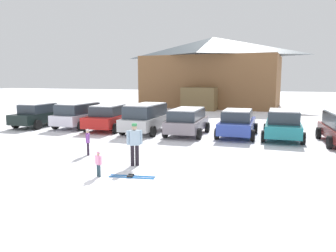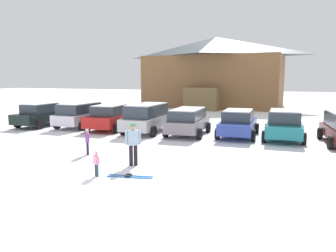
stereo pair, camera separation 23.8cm
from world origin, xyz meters
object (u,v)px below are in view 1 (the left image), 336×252
Objects in this scene: parked_grey_wagon at (187,121)px; ski_lodge at (212,72)px; parked_red_sedan at (109,117)px; parked_teal_hatchback at (283,124)px; pair_of_skis at (132,176)px; parked_black_sedan at (40,115)px; parked_blue_hatchback at (237,123)px; skier_adult_in_blue_parka at (135,142)px; parked_white_suv at (78,114)px; skier_child_in_purple_jacket at (88,141)px; skier_child_in_pink_snowsuit at (98,163)px; parked_silver_wagon at (146,117)px.

ski_lodge is at bearing 97.72° from parked_grey_wagon.
parked_red_sedan is 10.86m from parked_teal_hatchback.
parked_red_sedan is at bearing -97.39° from ski_lodge.
ski_lodge is 9.98× the size of pair_of_skis.
parked_grey_wagon is 2.55× the size of pair_of_skis.
parked_red_sedan is 5.45m from parked_grey_wagon.
pair_of_skis is (11.36, -8.81, -0.81)m from parked_black_sedan.
parked_black_sedan reaches higher than parked_blue_hatchback.
parked_teal_hatchback is (10.86, 0.23, -0.00)m from parked_red_sedan.
parked_red_sedan is 9.39m from skier_adult_in_blue_parka.
parked_black_sedan is at bearing -177.35° from parked_red_sedan.
parked_black_sedan is 13.76m from parked_blue_hatchback.
ski_lodge is at bearing 96.42° from pair_of_skis.
skier_child_in_purple_jacket is (5.20, -6.90, -0.26)m from parked_white_suv.
parked_red_sedan reaches higher than skier_child_in_pink_snowsuit.
parked_silver_wagon is at bearing 102.91° from skier_child_in_pink_snowsuit.
parked_teal_hatchback is at bearing 55.46° from skier_adult_in_blue_parka.
parked_teal_hatchback reaches higher than parked_red_sedan.
parked_silver_wagon is 1.10× the size of parked_grey_wagon.
parked_white_suv is at bearing -104.24° from ski_lodge.
parked_black_sedan is at bearing -172.10° from parked_white_suv.
parked_black_sedan reaches higher than pair_of_skis.
parked_silver_wagon is at bearing -176.79° from parked_teal_hatchback.
parked_teal_hatchback is (2.52, 0.00, 0.03)m from parked_blue_hatchback.
skier_child_in_pink_snowsuit is 1.88m from skier_adult_in_blue_parka.
skier_child_in_purple_jacket is (-5.62, -6.97, -0.15)m from parked_blue_hatchback.
ski_lodge reaches higher than parked_silver_wagon.
parked_white_suv is 0.89× the size of parked_red_sedan.
parked_white_suv is 0.91× the size of parked_blue_hatchback.
skier_adult_in_blue_parka is at bearing -54.73° from parked_red_sedan.
parked_blue_hatchback is 8.42m from skier_adult_in_blue_parka.
parked_teal_hatchback is 3.82× the size of skier_child_in_purple_jacket.
parked_grey_wagon is 5.45m from parked_teal_hatchback.
ski_lodge is 18.25× the size of skier_child_in_pink_snowsuit.
parked_teal_hatchback is 2.66× the size of skier_adult_in_blue_parka.
parked_grey_wagon is at bearing -174.48° from parked_teal_hatchback.
skier_child_in_purple_jacket is 1.30× the size of skier_child_in_pink_snowsuit.
parked_silver_wagon reaches higher than parked_blue_hatchback.
parked_white_suv is at bearing 7.90° from parked_black_sedan.
parked_grey_wagon reaches higher than parked_blue_hatchback.
ski_lodge is 3.57× the size of parked_silver_wagon.
pair_of_skis is (5.95, -9.06, -0.82)m from parked_red_sedan.
parked_red_sedan is at bearing 125.27° from skier_adult_in_blue_parka.
skier_adult_in_blue_parka reaches higher than parked_teal_hatchback.
skier_child_in_pink_snowsuit reaches higher than pair_of_skis.
parked_black_sedan is 16.28m from parked_teal_hatchback.
parked_red_sedan is 10.59m from skier_child_in_pink_snowsuit.
parked_grey_wagon is at bearing 89.89° from skier_adult_in_blue_parka.
parked_red_sedan is 1.09× the size of parked_grey_wagon.
parked_red_sedan is 2.76m from parked_silver_wagon.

